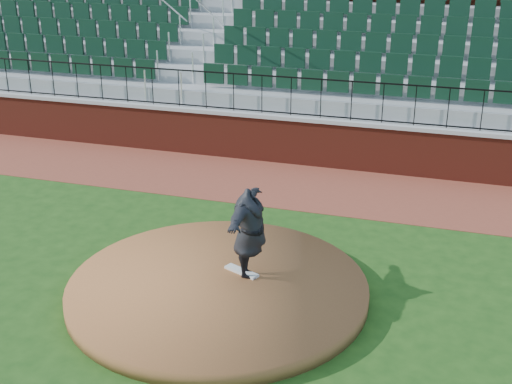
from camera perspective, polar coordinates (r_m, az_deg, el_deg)
ground at (r=11.89m, az=-2.21°, el=-8.39°), size 90.00×90.00×0.00m
warning_track at (r=16.59m, az=4.08°, el=0.56°), size 34.00×3.20×0.01m
field_wall at (r=17.87m, az=5.35°, el=4.10°), size 34.00×0.35×1.20m
wall_cap at (r=17.68m, az=5.42°, el=6.11°), size 34.00×0.45×0.10m
wall_railing at (r=17.54m, az=5.49°, el=7.84°), size 34.00×0.05×1.00m
seating_stands at (r=20.06m, az=7.25°, el=10.96°), size 34.00×5.10×4.60m
concourse_wall at (r=22.71m, az=8.67°, el=13.27°), size 34.00×0.50×5.50m
pitchers_mound at (r=11.74m, az=-3.23°, el=-8.12°), size 5.14×5.14×0.25m
pitching_rubber at (r=11.96m, az=-1.22°, el=-6.71°), size 0.68×0.42×0.04m
pitcher at (r=11.49m, az=-0.55°, el=-3.50°), size 0.76×2.06×1.64m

